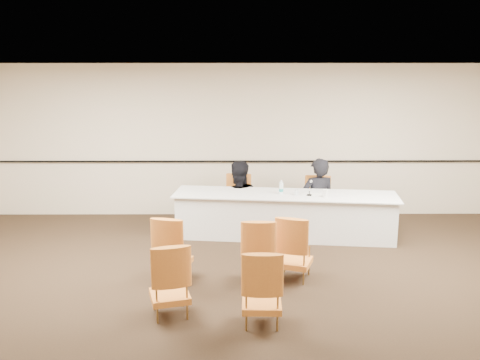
# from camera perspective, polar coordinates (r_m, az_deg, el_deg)

# --- Properties ---
(floor) EXTENTS (10.00, 10.00, 0.00)m
(floor) POSITION_cam_1_polar(r_m,az_deg,el_deg) (7.13, 0.98, -12.79)
(floor) COLOR black
(floor) RESTS_ON ground
(ceiling) EXTENTS (10.00, 10.00, 0.00)m
(ceiling) POSITION_cam_1_polar(r_m,az_deg,el_deg) (6.43, 1.08, 12.07)
(ceiling) COLOR white
(ceiling) RESTS_ON ground
(wall_back) EXTENTS (10.00, 0.04, 3.00)m
(wall_back) POSITION_cam_1_polar(r_m,az_deg,el_deg) (10.55, 0.51, 4.19)
(wall_back) COLOR beige
(wall_back) RESTS_ON ground
(wall_rail) EXTENTS (9.80, 0.04, 0.03)m
(wall_rail) POSITION_cam_1_polar(r_m,az_deg,el_deg) (10.58, 0.51, 2.01)
(wall_rail) COLOR black
(wall_rail) RESTS_ON wall_back
(panel_table) EXTENTS (3.96, 1.33, 0.78)m
(panel_table) POSITION_cam_1_polar(r_m,az_deg,el_deg) (9.46, 4.79, -3.78)
(panel_table) COLOR silver
(panel_table) RESTS_ON ground
(panelist_main) EXTENTS (0.72, 0.55, 1.77)m
(panelist_main) POSITION_cam_1_polar(r_m,az_deg,el_deg) (10.00, 8.27, -2.68)
(panelist_main) COLOR black
(panelist_main) RESTS_ON ground
(panelist_main_chair) EXTENTS (0.55, 0.55, 0.95)m
(panelist_main_chair) POSITION_cam_1_polar(r_m,az_deg,el_deg) (9.99, 8.27, -2.45)
(panelist_main_chair) COLOR #B55320
(panelist_main_chair) RESTS_ON ground
(panelist_second) EXTENTS (0.99, 0.84, 1.79)m
(panelist_second) POSITION_cam_1_polar(r_m,az_deg,el_deg) (10.08, -0.27, -2.96)
(panelist_second) COLOR black
(panelist_second) RESTS_ON ground
(panelist_second_chair) EXTENTS (0.55, 0.55, 0.95)m
(panelist_second_chair) POSITION_cam_1_polar(r_m,az_deg,el_deg) (10.04, -0.27, -2.23)
(panelist_second_chair) COLOR #B55320
(panelist_second_chair) RESTS_ON ground
(papers) EXTENTS (0.36, 0.32, 0.00)m
(papers) POSITION_cam_1_polar(r_m,az_deg,el_deg) (9.36, 7.59, -1.53)
(papers) COLOR white
(papers) RESTS_ON panel_table
(microphone) EXTENTS (0.14, 0.20, 0.25)m
(microphone) POSITION_cam_1_polar(r_m,az_deg,el_deg) (9.26, 7.42, -0.91)
(microphone) COLOR black
(microphone) RESTS_ON panel_table
(water_bottle) EXTENTS (0.07, 0.07, 0.24)m
(water_bottle) POSITION_cam_1_polar(r_m,az_deg,el_deg) (9.32, 4.42, -0.77)
(water_bottle) COLOR teal
(water_bottle) RESTS_ON panel_table
(drinking_glass) EXTENTS (0.09, 0.09, 0.10)m
(drinking_glass) POSITION_cam_1_polar(r_m,az_deg,el_deg) (9.27, 6.04, -1.33)
(drinking_glass) COLOR silver
(drinking_glass) RESTS_ON panel_table
(coffee_cup) EXTENTS (0.11, 0.11, 0.13)m
(coffee_cup) POSITION_cam_1_polar(r_m,az_deg,el_deg) (9.20, 9.10, -1.43)
(coffee_cup) COLOR white
(coffee_cup) RESTS_ON panel_table
(aud_chair_front_left) EXTENTS (0.61, 0.61, 0.95)m
(aud_chair_front_left) POSITION_cam_1_polar(r_m,az_deg,el_deg) (7.68, -7.20, -7.15)
(aud_chair_front_left) COLOR #B55320
(aud_chair_front_left) RESTS_ON ground
(aud_chair_front_mid) EXTENTS (0.51, 0.51, 0.95)m
(aud_chair_front_mid) POSITION_cam_1_polar(r_m,az_deg,el_deg) (7.52, 1.93, -7.50)
(aud_chair_front_mid) COLOR #B55320
(aud_chair_front_mid) RESTS_ON ground
(aud_chair_front_right) EXTENTS (0.64, 0.64, 0.95)m
(aud_chair_front_right) POSITION_cam_1_polar(r_m,az_deg,el_deg) (7.68, 5.83, -7.12)
(aud_chair_front_right) COLOR #B55320
(aud_chair_front_right) RESTS_ON ground
(aud_chair_back_left) EXTENTS (0.61, 0.61, 0.95)m
(aud_chair_back_left) POSITION_cam_1_polar(r_m,az_deg,el_deg) (6.65, -7.54, -10.39)
(aud_chair_back_left) COLOR #B55320
(aud_chair_back_left) RESTS_ON ground
(aud_chair_back_mid) EXTENTS (0.51, 0.51, 0.95)m
(aud_chair_back_mid) POSITION_cam_1_polar(r_m,az_deg,el_deg) (6.39, 2.34, -11.28)
(aud_chair_back_mid) COLOR #B55320
(aud_chair_back_mid) RESTS_ON ground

